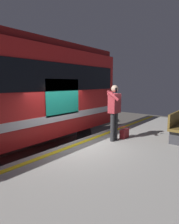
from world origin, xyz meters
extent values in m
plane|color=#4C4742|center=(0.00, 0.00, 0.00)|extent=(24.59, 24.59, 0.00)
cube|color=gray|center=(0.00, 2.49, 0.48)|extent=(12.31, 4.98, 0.96)
cube|color=yellow|center=(0.00, 0.30, 0.97)|extent=(12.06, 0.16, 0.01)
cube|color=slate|center=(0.00, -1.48, 0.08)|extent=(16.00, 0.08, 0.16)
cube|color=slate|center=(0.00, -2.91, 0.08)|extent=(16.00, 0.08, 0.16)
cube|color=black|center=(1.48, -0.69, 2.97)|extent=(9.35, 0.03, 0.90)
cube|color=silver|center=(1.48, -0.69, 1.62)|extent=(9.35, 0.03, 0.24)
cube|color=#19A58C|center=(-0.24, -0.69, 2.30)|extent=(1.51, 0.02, 1.22)
cylinder|color=black|center=(-1.72, -1.01, 0.58)|extent=(0.84, 0.12, 0.84)
cylinder|color=black|center=(-1.72, -3.38, 0.58)|extent=(0.84, 0.12, 0.84)
cylinder|color=#262628|center=(-0.90, 0.96, 1.41)|extent=(0.14, 0.14, 0.89)
cylinder|color=#262628|center=(-0.72, 0.96, 1.41)|extent=(0.14, 0.14, 0.89)
cube|color=maroon|center=(-0.81, 0.96, 2.15)|extent=(0.40, 0.24, 0.60)
sphere|color=maroon|center=(-0.81, 0.80, 2.43)|extent=(0.20, 0.20, 0.20)
sphere|color=beige|center=(-0.81, 0.96, 2.60)|extent=(0.22, 0.22, 0.22)
cylinder|color=maroon|center=(-1.06, 0.96, 2.09)|extent=(0.09, 0.09, 0.54)
cylinder|color=maroon|center=(-0.58, 1.04, 2.40)|extent=(0.09, 0.42, 0.33)
cube|color=black|center=(-0.58, 1.14, 2.56)|extent=(0.07, 0.02, 0.15)
cube|color=maroon|center=(-1.27, 1.09, 1.11)|extent=(0.38, 0.16, 0.29)
torus|color=maroon|center=(-1.27, 1.09, 1.31)|extent=(0.34, 0.34, 0.02)
cube|color=brown|center=(-2.26, 2.44, 1.66)|extent=(1.79, 0.06, 0.40)
cube|color=#333338|center=(-1.54, 2.63, 1.19)|extent=(0.06, 0.40, 0.45)
camera|label=1|loc=(4.31, 3.98, 2.76)|focal=30.79mm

